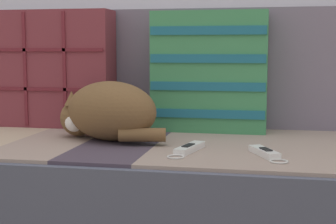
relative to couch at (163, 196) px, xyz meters
name	(u,v)px	position (x,y,z in m)	size (l,w,h in m)	color
couch	(163,196)	(0.00, 0.00, 0.00)	(1.96, 0.85, 0.38)	brown
sofa_backrest	(181,68)	(0.00, 0.35, 0.42)	(1.92, 0.14, 0.45)	slate
throw_pillow_quilted	(52,69)	(-0.48, 0.21, 0.41)	(0.47, 0.14, 0.44)	brown
throw_pillow_striped	(209,72)	(0.13, 0.21, 0.41)	(0.41, 0.14, 0.43)	#3D8956
sleeping_cat	(106,112)	(-0.18, -0.05, 0.28)	(0.39, 0.29, 0.19)	brown
game_remote_near	(189,149)	(0.12, -0.19, 0.20)	(0.09, 0.21, 0.02)	white
game_remote_far	(265,153)	(0.34, -0.21, 0.20)	(0.12, 0.19, 0.02)	white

